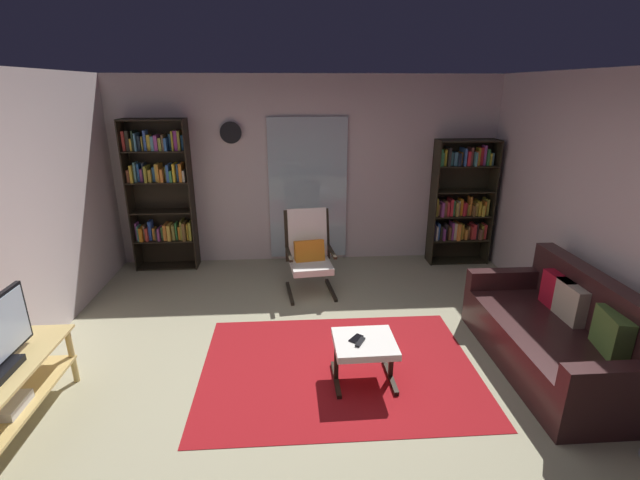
{
  "coord_description": "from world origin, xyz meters",
  "views": [
    {
      "loc": [
        -0.24,
        -3.32,
        2.44
      ],
      "look_at": [
        0.05,
        1.01,
        0.93
      ],
      "focal_mm": 24.9,
      "sensor_mm": 36.0,
      "label": 1
    }
  ],
  "objects_px": {
    "tv_stand": "(5,395)",
    "tv_remote": "(360,342)",
    "leather_sofa": "(559,336)",
    "ottoman": "(364,347)",
    "lounge_armchair": "(309,250)",
    "bookshelf_near_sofa": "(460,201)",
    "wall_clock": "(231,133)",
    "bookshelf_near_tv": "(161,190)",
    "cell_phone": "(356,338)"
  },
  "relations": [
    {
      "from": "tv_stand",
      "to": "tv_remote",
      "type": "bearing_deg",
      "value": 9.31
    },
    {
      "from": "leather_sofa",
      "to": "ottoman",
      "type": "relative_size",
      "value": 3.5
    },
    {
      "from": "lounge_armchair",
      "to": "ottoman",
      "type": "relative_size",
      "value": 1.94
    },
    {
      "from": "tv_stand",
      "to": "leather_sofa",
      "type": "xyz_separation_m",
      "value": [
        4.45,
        0.56,
        -0.04
      ]
    },
    {
      "from": "lounge_armchair",
      "to": "ottoman",
      "type": "xyz_separation_m",
      "value": [
        0.39,
        -1.87,
        -0.21
      ]
    },
    {
      "from": "leather_sofa",
      "to": "tv_remote",
      "type": "xyz_separation_m",
      "value": [
        -1.83,
        -0.13,
        0.1
      ]
    },
    {
      "from": "ottoman",
      "to": "bookshelf_near_sofa",
      "type": "bearing_deg",
      "value": 56.55
    },
    {
      "from": "tv_remote",
      "to": "wall_clock",
      "type": "relative_size",
      "value": 0.5
    },
    {
      "from": "bookshelf_near_tv",
      "to": "leather_sofa",
      "type": "relative_size",
      "value": 1.11
    },
    {
      "from": "bookshelf_near_tv",
      "to": "bookshelf_near_sofa",
      "type": "relative_size",
      "value": 1.16
    },
    {
      "from": "bookshelf_near_tv",
      "to": "tv_remote",
      "type": "xyz_separation_m",
      "value": [
        2.31,
        -2.82,
        -0.7
      ]
    },
    {
      "from": "leather_sofa",
      "to": "lounge_armchair",
      "type": "xyz_separation_m",
      "value": [
        -2.18,
        1.78,
        0.22
      ]
    },
    {
      "from": "bookshelf_near_tv",
      "to": "cell_phone",
      "type": "distance_m",
      "value": 3.64
    },
    {
      "from": "bookshelf_near_tv",
      "to": "tv_remote",
      "type": "bearing_deg",
      "value": -50.71
    },
    {
      "from": "bookshelf_near_tv",
      "to": "ottoman",
      "type": "relative_size",
      "value": 3.88
    },
    {
      "from": "tv_stand",
      "to": "bookshelf_near_sofa",
      "type": "distance_m",
      "value": 5.5
    },
    {
      "from": "bookshelf_near_tv",
      "to": "cell_phone",
      "type": "relative_size",
      "value": 14.63
    },
    {
      "from": "tv_stand",
      "to": "ottoman",
      "type": "height_order",
      "value": "tv_stand"
    },
    {
      "from": "bookshelf_near_tv",
      "to": "lounge_armchair",
      "type": "height_order",
      "value": "bookshelf_near_tv"
    },
    {
      "from": "bookshelf_near_sofa",
      "to": "cell_phone",
      "type": "xyz_separation_m",
      "value": [
        -1.86,
        -2.68,
        -0.5
      ]
    },
    {
      "from": "tv_stand",
      "to": "bookshelf_near_sofa",
      "type": "xyz_separation_m",
      "value": [
        4.46,
        3.18,
        0.55
      ]
    },
    {
      "from": "bookshelf_near_tv",
      "to": "leather_sofa",
      "type": "height_order",
      "value": "bookshelf_near_tv"
    },
    {
      "from": "tv_remote",
      "to": "tv_stand",
      "type": "bearing_deg",
      "value": -140.9
    },
    {
      "from": "cell_phone",
      "to": "tv_remote",
      "type": "bearing_deg",
      "value": -29.5
    },
    {
      "from": "lounge_armchair",
      "to": "cell_phone",
      "type": "xyz_separation_m",
      "value": [
        0.32,
        -1.84,
        -0.13
      ]
    },
    {
      "from": "bookshelf_near_sofa",
      "to": "ottoman",
      "type": "xyz_separation_m",
      "value": [
        -1.79,
        -2.71,
        -0.57
      ]
    },
    {
      "from": "lounge_armchair",
      "to": "tv_remote",
      "type": "relative_size",
      "value": 7.1
    },
    {
      "from": "cell_phone",
      "to": "bookshelf_near_sofa",
      "type": "bearing_deg",
      "value": 94.83
    },
    {
      "from": "tv_stand",
      "to": "wall_clock",
      "type": "bearing_deg",
      "value": 69.23
    },
    {
      "from": "tv_stand",
      "to": "wall_clock",
      "type": "relative_size",
      "value": 4.61
    },
    {
      "from": "bookshelf_near_tv",
      "to": "bookshelf_near_sofa",
      "type": "bearing_deg",
      "value": -0.97
    },
    {
      "from": "bookshelf_near_sofa",
      "to": "tv_remote",
      "type": "bearing_deg",
      "value": -123.73
    },
    {
      "from": "cell_phone",
      "to": "wall_clock",
      "type": "relative_size",
      "value": 0.48
    },
    {
      "from": "ottoman",
      "to": "wall_clock",
      "type": "xyz_separation_m",
      "value": [
        -1.39,
        2.91,
        1.52
      ]
    },
    {
      "from": "ottoman",
      "to": "lounge_armchair",
      "type": "bearing_deg",
      "value": 101.8
    },
    {
      "from": "bookshelf_near_sofa",
      "to": "ottoman",
      "type": "bearing_deg",
      "value": -123.45
    },
    {
      "from": "leather_sofa",
      "to": "tv_remote",
      "type": "bearing_deg",
      "value": -176.04
    },
    {
      "from": "tv_stand",
      "to": "wall_clock",
      "type": "xyz_separation_m",
      "value": [
        1.28,
        3.38,
        1.5
      ]
    },
    {
      "from": "leather_sofa",
      "to": "ottoman",
      "type": "height_order",
      "value": "leather_sofa"
    },
    {
      "from": "bookshelf_near_tv",
      "to": "wall_clock",
      "type": "xyz_separation_m",
      "value": [
        0.97,
        0.13,
        0.74
      ]
    },
    {
      "from": "bookshelf_near_tv",
      "to": "tv_remote",
      "type": "height_order",
      "value": "bookshelf_near_tv"
    },
    {
      "from": "tv_stand",
      "to": "bookshelf_near_sofa",
      "type": "bearing_deg",
      "value": 35.48
    },
    {
      "from": "tv_stand",
      "to": "bookshelf_near_sofa",
      "type": "relative_size",
      "value": 0.76
    },
    {
      "from": "tv_stand",
      "to": "wall_clock",
      "type": "height_order",
      "value": "wall_clock"
    },
    {
      "from": "bookshelf_near_sofa",
      "to": "bookshelf_near_tv",
      "type": "bearing_deg",
      "value": 179.03
    },
    {
      "from": "tv_stand",
      "to": "bookshelf_near_tv",
      "type": "relative_size",
      "value": 0.65
    },
    {
      "from": "tv_remote",
      "to": "cell_phone",
      "type": "xyz_separation_m",
      "value": [
        -0.03,
        0.07,
        -0.0
      ]
    },
    {
      "from": "lounge_armchair",
      "to": "cell_phone",
      "type": "height_order",
      "value": "lounge_armchair"
    },
    {
      "from": "wall_clock",
      "to": "leather_sofa",
      "type": "bearing_deg",
      "value": -41.7
    },
    {
      "from": "bookshelf_near_tv",
      "to": "ottoman",
      "type": "bearing_deg",
      "value": -49.78
    }
  ]
}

